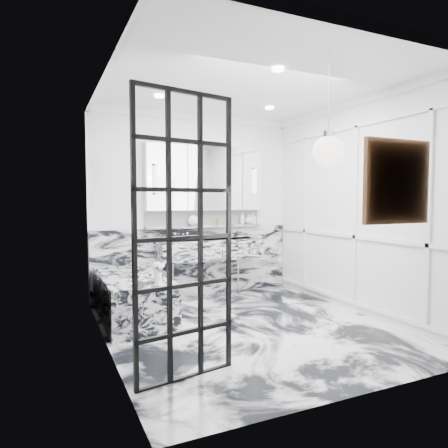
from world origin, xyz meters
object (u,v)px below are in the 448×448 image
crittall_door (185,238)px  bathtub (132,297)px  mirror_cabinet (205,178)px  trough_sink (210,249)px

crittall_door → bathtub: size_ratio=1.43×
crittall_door → mirror_cabinet: bearing=54.3°
mirror_cabinet → trough_sink: bearing=-90.0°
crittall_door → bathtub: (-0.07, 1.86, -0.90)m
crittall_door → trough_sink: size_ratio=1.47×
crittall_door → bathtub: 2.07m
trough_sink → crittall_door: bearing=-116.5°
crittall_door → mirror_cabinet: crittall_door is taller
trough_sink → bathtub: trough_sink is taller
crittall_door → trough_sink: 2.85m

